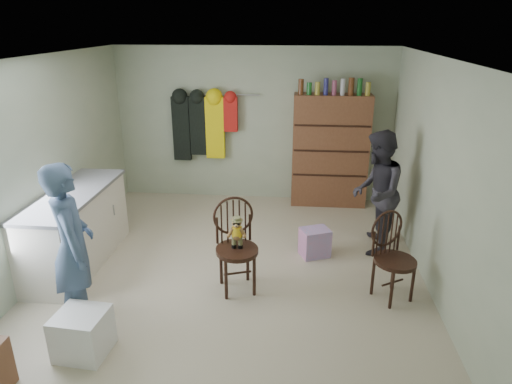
# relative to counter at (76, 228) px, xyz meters

# --- Properties ---
(ground_plane) EXTENTS (5.00, 5.00, 0.00)m
(ground_plane) POSITION_rel_counter_xyz_m (1.95, 0.00, -0.47)
(ground_plane) COLOR beige
(ground_plane) RESTS_ON ground
(room_walls) EXTENTS (5.00, 5.00, 5.00)m
(room_walls) POSITION_rel_counter_xyz_m (1.95, 0.53, 1.11)
(room_walls) COLOR #ACB598
(room_walls) RESTS_ON ground
(counter) EXTENTS (0.64, 1.86, 0.94)m
(counter) POSITION_rel_counter_xyz_m (0.00, 0.00, 0.00)
(counter) COLOR silver
(counter) RESTS_ON ground
(plastic_tub) EXTENTS (0.47, 0.45, 0.42)m
(plastic_tub) POSITION_rel_counter_xyz_m (0.79, -1.60, -0.26)
(plastic_tub) COLOR white
(plastic_tub) RESTS_ON ground
(chair_front) EXTENTS (0.60, 0.60, 1.06)m
(chair_front) POSITION_rel_counter_xyz_m (2.03, -0.37, 0.12)
(chair_front) COLOR black
(chair_front) RESTS_ON ground
(chair_far) EXTENTS (0.60, 0.60, 0.98)m
(chair_far) POSITION_rel_counter_xyz_m (3.72, -0.39, 0.05)
(chair_far) COLOR black
(chair_far) RESTS_ON ground
(striped_bag) EXTENTS (0.43, 0.39, 0.37)m
(striped_bag) POSITION_rel_counter_xyz_m (2.94, 0.46, -0.29)
(striped_bag) COLOR pink
(striped_bag) RESTS_ON ground
(person_left) EXTENTS (0.66, 0.73, 1.68)m
(person_left) POSITION_rel_counter_xyz_m (0.57, -1.15, 0.37)
(person_left) COLOR #415778
(person_left) RESTS_ON ground
(person_right) EXTENTS (0.75, 0.89, 1.61)m
(person_right) POSITION_rel_counter_xyz_m (3.70, 0.70, 0.33)
(person_right) COLOR #2D2B33
(person_right) RESTS_ON ground
(dresser) EXTENTS (1.20, 0.39, 2.07)m
(dresser) POSITION_rel_counter_xyz_m (3.20, 2.30, 0.44)
(dresser) COLOR brown
(dresser) RESTS_ON ground
(coat_rack) EXTENTS (1.42, 0.12, 1.09)m
(coat_rack) POSITION_rel_counter_xyz_m (1.12, 2.38, 0.78)
(coat_rack) COLOR #99999E
(coat_rack) RESTS_ON ground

